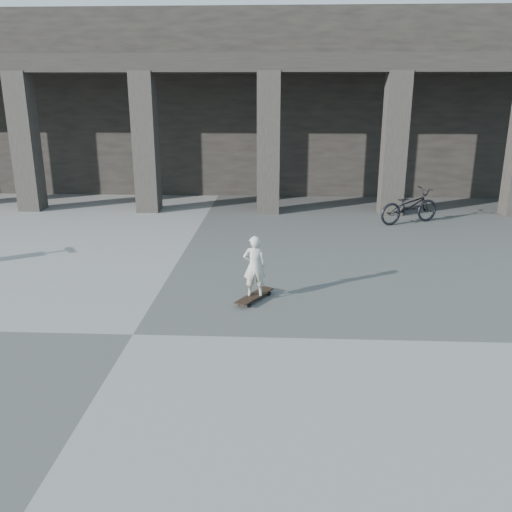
{
  "coord_description": "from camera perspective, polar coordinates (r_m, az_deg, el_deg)",
  "views": [
    {
      "loc": [
        2.21,
        -7.29,
        3.53
      ],
      "look_at": [
        1.75,
        1.97,
        0.65
      ],
      "focal_mm": 38.0,
      "sensor_mm": 36.0,
      "label": 1
    }
  ],
  "objects": [
    {
      "name": "ground",
      "position": [
        8.39,
        -12.82,
        -8.07
      ],
      "size": [
        90.0,
        90.0,
        0.0
      ],
      "primitive_type": "plane",
      "color": "#484846",
      "rests_on": "ground"
    },
    {
      "name": "colonnade",
      "position": [
        21.18,
        -3.26,
        15.87
      ],
      "size": [
        28.0,
        8.82,
        6.0
      ],
      "color": "black",
      "rests_on": "ground"
    },
    {
      "name": "child",
      "position": [
        9.24,
        -0.15,
        -1.05
      ],
      "size": [
        0.41,
        0.29,
        1.06
      ],
      "primitive_type": "imported",
      "rotation": [
        0.0,
        0.0,
        3.22
      ],
      "color": "#B8B7A6",
      "rests_on": "longboard"
    },
    {
      "name": "bicycle",
      "position": [
        15.3,
        15.83,
        5.08
      ],
      "size": [
        1.91,
        1.35,
        0.95
      ],
      "primitive_type": "imported",
      "rotation": [
        0.0,
        0.0,
        2.01
      ],
      "color": "black",
      "rests_on": "ground"
    },
    {
      "name": "longboard",
      "position": [
        9.43,
        -0.15,
        -4.24
      ],
      "size": [
        0.66,
        0.93,
        0.1
      ],
      "rotation": [
        0.0,
        0.0,
        1.05
      ],
      "color": "black",
      "rests_on": "ground"
    }
  ]
}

